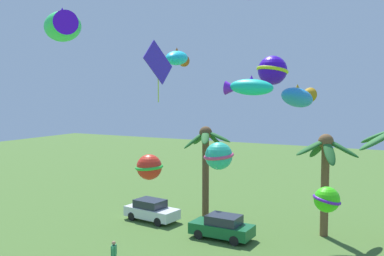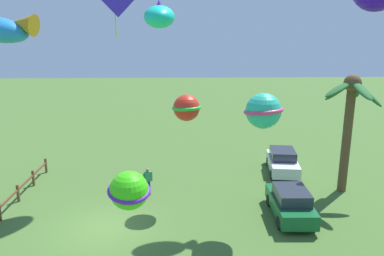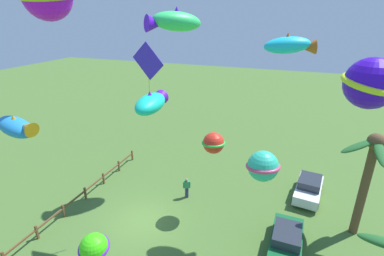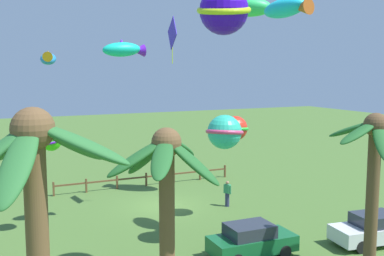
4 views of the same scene
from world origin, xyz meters
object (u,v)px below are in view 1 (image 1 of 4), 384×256
parked_car_0 (151,210)px  kite_fish_7 (249,87)px  spectator_0 (114,256)px  kite_ball_5 (327,199)px  kite_fish_8 (63,26)px  palm_tree_1 (326,162)px  kite_fish_1 (178,58)px  parked_car_1 (222,227)px  kite_ball_0 (219,156)px  palm_tree_0 (206,152)px  kite_ball_9 (272,70)px  kite_diamond_2 (158,63)px  kite_ball_4 (149,167)px  kite_fish_6 (299,97)px

parked_car_0 → kite_fish_7: kite_fish_7 is taller
spectator_0 → kite_ball_5: (10.38, 0.48, 4.01)m
kite_ball_5 → kite_fish_8: (-12.05, -1.96, 7.44)m
palm_tree_1 → kite_fish_1: 11.34m
palm_tree_1 → parked_car_1: size_ratio=1.66×
palm_tree_1 → spectator_0: 14.21m
kite_ball_0 → kite_fish_8: bearing=-125.4°
kite_fish_1 → palm_tree_0: bearing=96.2°
kite_ball_0 → kite_ball_9: 6.44m
palm_tree_1 → spectator_0: (-8.37, -10.78, -3.96)m
kite_ball_0 → kite_ball_9: kite_ball_9 is taller
spectator_0 → kite_ball_0: size_ratio=0.64×
kite_diamond_2 → spectator_0: bearing=165.7°
palm_tree_0 → kite_fish_8: bearing=-96.6°
kite_fish_7 → kite_ball_4: bearing=170.6°
parked_car_0 → spectator_0: bearing=-69.0°
spectator_0 → kite_ball_0: bearing=59.1°
kite_ball_0 → kite_ball_4: (-2.55, -3.39, -0.35)m
kite_ball_4 → kite_fish_6: 11.01m
palm_tree_1 → kite_fish_6: (1.57, -13.36, 4.19)m
palm_tree_1 → kite_fish_8: bearing=-129.3°
kite_fish_6 → kite_fish_7: (-3.20, 3.75, 0.39)m
kite_fish_7 → kite_fish_8: 9.29m
kite_diamond_2 → kite_fish_7: 4.15m
palm_tree_0 → kite_fish_8: 14.70m
palm_tree_0 → parked_car_1: bearing=-51.9°
palm_tree_1 → kite_fish_7: (-1.63, -9.61, 4.58)m
kite_fish_6 → parked_car_1: bearing=126.0°
kite_fish_1 → kite_diamond_2: kite_fish_1 is taller
kite_ball_9 → kite_ball_5: bearing=-59.5°
kite_ball_5 → kite_fish_6: bearing=-98.2°
spectator_0 → kite_ball_9: 14.27m
parked_car_0 → kite_fish_8: size_ratio=1.05×
palm_tree_0 → parked_car_0: size_ratio=1.64×
palm_tree_0 → kite_fish_6: kite_fish_6 is taller
palm_tree_1 → kite_ball_0: bearing=-133.9°
kite_ball_5 → kite_fish_8: bearing=-170.8°
kite_fish_6 → kite_ball_5: bearing=81.8°
spectator_0 → kite_fish_1: kite_fish_1 is taller
parked_car_1 → kite_fish_8: bearing=-117.3°
palm_tree_0 → kite_diamond_2: size_ratio=2.45×
kite_fish_1 → kite_ball_5: size_ratio=1.97×
kite_fish_1 → kite_ball_4: size_ratio=1.34×
parked_car_0 → kite_fish_1: 11.30m
kite_fish_6 → kite_diamond_2: bearing=165.4°
parked_car_0 → kite_ball_9: kite_ball_9 is taller
parked_car_1 → kite_fish_8: kite_fish_8 is taller
parked_car_1 → kite_fish_6: 14.62m
parked_car_1 → kite_ball_5: (7.55, -6.74, 4.07)m
kite_ball_9 → kite_fish_6: bearing=-68.4°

